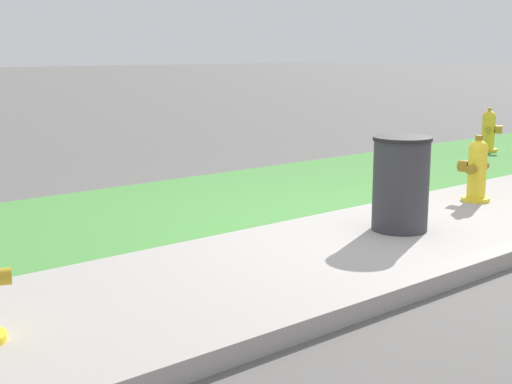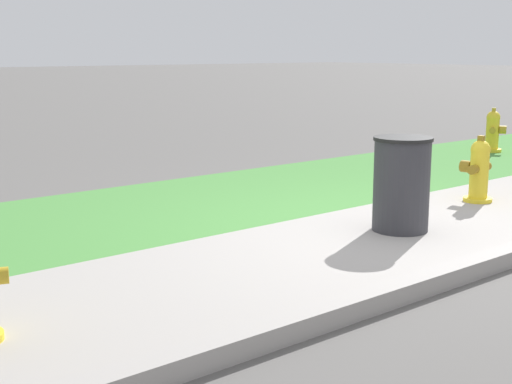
{
  "view_description": "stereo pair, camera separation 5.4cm",
  "coord_description": "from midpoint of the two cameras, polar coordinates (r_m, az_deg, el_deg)",
  "views": [
    {
      "loc": [
        -4.58,
        -3.6,
        1.5
      ],
      "look_at": [
        -1.05,
        0.61,
        0.4
      ],
      "focal_mm": 50.0,
      "sensor_mm": 36.0,
      "label": 1
    },
    {
      "loc": [
        -4.54,
        -3.64,
        1.5
      ],
      "look_at": [
        -1.05,
        0.61,
        0.4
      ],
      "focal_mm": 50.0,
      "sensor_mm": 36.0,
      "label": 2
    }
  ],
  "objects": [
    {
      "name": "fire_hydrant_across_street",
      "position": [
        11.2,
        18.56,
        4.63
      ],
      "size": [
        0.36,
        0.34,
        0.66
      ],
      "rotation": [
        0.0,
        0.0,
        3.69
      ],
      "color": "yellow",
      "rests_on": "ground"
    },
    {
      "name": "ground_plane",
      "position": [
        6.01,
        11.73,
        -3.38
      ],
      "size": [
        120.0,
        120.0,
        0.0
      ],
      "primitive_type": "plane",
      "color": "#5B5956"
    },
    {
      "name": "trash_bin",
      "position": [
        6.04,
        11.81,
        0.59
      ],
      "size": [
        0.49,
        0.49,
        0.8
      ],
      "color": "#333338",
      "rests_on": "ground"
    },
    {
      "name": "sidewalk_pavement",
      "position": [
        6.01,
        11.73,
        -3.33
      ],
      "size": [
        18.0,
        1.86,
        0.01
      ],
      "primitive_type": "cube",
      "color": "#9E9993",
      "rests_on": "ground"
    },
    {
      "name": "street_curb",
      "position": [
        5.44,
        20.08,
        -4.72
      ],
      "size": [
        18.0,
        0.16,
        0.12
      ],
      "primitive_type": "cube",
      "color": "#9E9993",
      "rests_on": "ground"
    },
    {
      "name": "fire_hydrant_near_corner",
      "position": [
        7.42,
        17.58,
        1.62
      ],
      "size": [
        0.37,
        0.34,
        0.67
      ],
      "rotation": [
        0.0,
        0.0,
        0.13
      ],
      "color": "yellow",
      "rests_on": "ground"
    },
    {
      "name": "grass_verge",
      "position": [
        7.49,
        -1.07,
        -0.2
      ],
      "size": [
        18.0,
        2.42,
        0.01
      ],
      "primitive_type": "cube",
      "color": "#47893D",
      "rests_on": "ground"
    }
  ]
}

